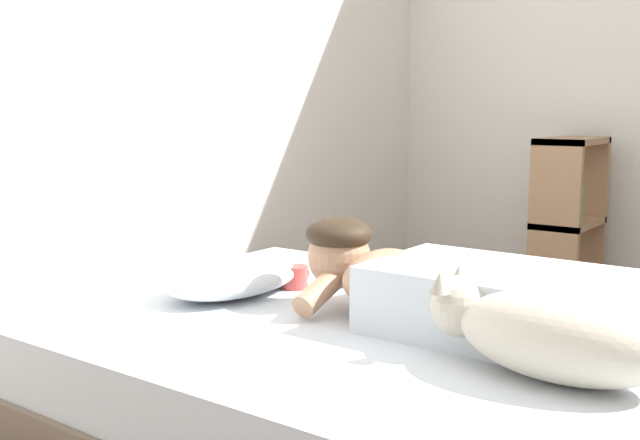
% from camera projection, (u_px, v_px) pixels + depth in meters
% --- Properties ---
extents(back_wall, '(4.45, 0.12, 2.50)m').
position_uv_depth(back_wall, '(84.00, 5.00, 2.64)').
color(back_wall, silver).
rests_on(back_wall, ground).
extents(side_wall_right, '(0.10, 6.02, 2.50)m').
position_uv_depth(side_wall_right, '(638.00, 34.00, 3.69)').
color(side_wall_right, silver).
rests_on(side_wall_right, ground).
extents(bed, '(1.43, 2.02, 0.30)m').
position_uv_depth(bed, '(386.00, 376.00, 2.11)').
color(bed, '#726051').
rests_on(bed, ground).
extents(pillow, '(0.52, 0.32, 0.11)m').
position_uv_depth(pillow, '(234.00, 277.00, 2.40)').
color(pillow, silver).
rests_on(pillow, bed).
extents(person_lying, '(0.43, 0.92, 0.27)m').
position_uv_depth(person_lying, '(448.00, 288.00, 2.04)').
color(person_lying, silver).
rests_on(person_lying, bed).
extents(dog, '(0.26, 0.57, 0.21)m').
position_uv_depth(dog, '(550.00, 332.00, 1.65)').
color(dog, beige).
rests_on(dog, bed).
extents(coffee_cup, '(0.12, 0.09, 0.07)m').
position_uv_depth(coffee_cup, '(295.00, 277.00, 2.48)').
color(coffee_cup, '#D84C47').
rests_on(coffee_cup, bed).
extents(cell_phone, '(0.07, 0.14, 0.01)m').
position_uv_depth(cell_phone, '(457.00, 335.00, 1.97)').
color(cell_phone, black).
rests_on(cell_phone, bed).
extents(bookshelf, '(0.45, 0.24, 0.75)m').
position_uv_depth(bookshelf, '(567.00, 215.00, 3.64)').
color(bookshelf, '#997251').
rests_on(bookshelf, ground).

